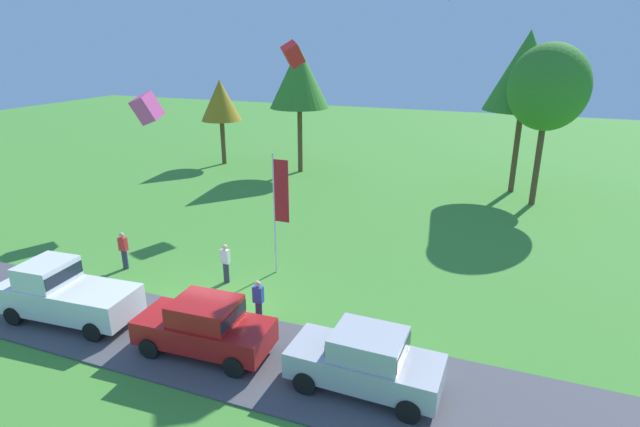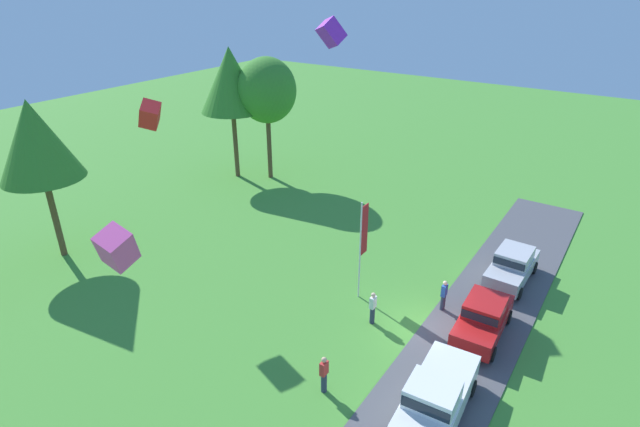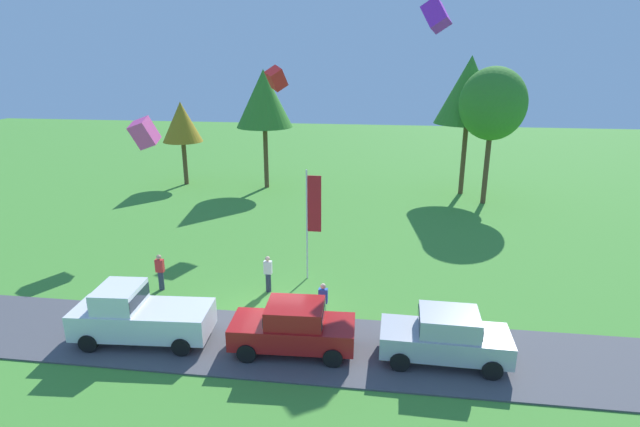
{
  "view_description": "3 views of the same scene",
  "coord_description": "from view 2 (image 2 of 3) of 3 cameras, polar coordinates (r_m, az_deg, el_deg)",
  "views": [
    {
      "loc": [
        9.54,
        -13.97,
        9.64
      ],
      "look_at": [
        1.99,
        5.64,
        2.31
      ],
      "focal_mm": 28.0,
      "sensor_mm": 36.0,
      "label": 1
    },
    {
      "loc": [
        -18.25,
        -6.39,
        15.05
      ],
      "look_at": [
        1.49,
        6.82,
        3.62
      ],
      "focal_mm": 28.0,
      "sensor_mm": 36.0,
      "label": 2
    },
    {
      "loc": [
        4.15,
        -17.78,
        10.24
      ],
      "look_at": [
        1.2,
        4.09,
        3.21
      ],
      "focal_mm": 28.0,
      "sensor_mm": 36.0,
      "label": 3
    }
  ],
  "objects": [
    {
      "name": "person_on_lawn",
      "position": [
        25.4,
        13.95,
        -9.08
      ],
      "size": [
        0.36,
        0.24,
        1.71
      ],
      "color": "#2D334C",
      "rests_on": "ground"
    },
    {
      "name": "tree_right_of_center",
      "position": [
        39.74,
        -10.17,
        14.8
      ],
      "size": [
        4.85,
        4.85,
        10.24
      ],
      "color": "brown",
      "rests_on": "ground"
    },
    {
      "name": "kite_box_over_trees",
      "position": [
        26.2,
        -18.87,
        10.64
      ],
      "size": [
        1.47,
        1.67,
        1.69
      ],
      "primitive_type": "cube",
      "rotation": [
        0.55,
        0.3,
        5.45
      ],
      "color": "red"
    },
    {
      "name": "flag_banner",
      "position": [
        24.62,
        4.92,
        -2.7
      ],
      "size": [
        0.71,
        0.08,
        5.33
      ],
      "color": "silver",
      "rests_on": "ground"
    },
    {
      "name": "pavement_strip",
      "position": [
        24.03,
        16.28,
        -14.23
      ],
      "size": [
        36.0,
        4.4,
        0.06
      ],
      "primitive_type": "cube",
      "color": "#4C4C51",
      "rests_on": "ground"
    },
    {
      "name": "car_pickup_by_flagpole",
      "position": [
        19.83,
        13.1,
        -19.85
      ],
      "size": [
        5.12,
        2.31,
        2.14
      ],
      "color": "white",
      "rests_on": "ground"
    },
    {
      "name": "ground_plane",
      "position": [
        24.5,
        11.68,
        -12.83
      ],
      "size": [
        120.0,
        120.0,
        0.0
      ],
      "primitive_type": "plane",
      "color": "#478E33"
    },
    {
      "name": "car_sedan_far_end",
      "position": [
        28.68,
        21.13,
        -5.46
      ],
      "size": [
        4.44,
        2.04,
        1.84
      ],
      "color": "#B7B7BC",
      "rests_on": "ground"
    },
    {
      "name": "kite_box_high_left",
      "position": [
        19.54,
        -22.21,
        -3.65
      ],
      "size": [
        1.49,
        1.43,
        1.91
      ],
      "primitive_type": "cube",
      "rotation": [
        0.36,
        0.3,
        4.78
      ],
      "color": "#EA4C9E"
    },
    {
      "name": "tree_far_left",
      "position": [
        39.22,
        -6.11,
        13.79
      ],
      "size": [
        4.53,
        4.53,
        9.56
      ],
      "color": "brown",
      "rests_on": "ground"
    },
    {
      "name": "person_watching_sky",
      "position": [
        20.56,
        0.46,
        -17.88
      ],
      "size": [
        0.36,
        0.24,
        1.71
      ],
      "color": "#2D334C",
      "rests_on": "ground"
    },
    {
      "name": "kite_box_near_flag",
      "position": [
        29.3,
        1.3,
        19.97
      ],
      "size": [
        1.67,
        1.58,
        1.81
      ],
      "primitive_type": "cube",
      "rotation": [
        -0.6,
        0.3,
        1.15
      ],
      "color": "purple"
    },
    {
      "name": "person_beside_suv",
      "position": [
        24.0,
        6.04,
        -10.65
      ],
      "size": [
        0.36,
        0.24,
        1.71
      ],
      "color": "#2D334C",
      "rests_on": "ground"
    },
    {
      "name": "car_sedan_near_entrance",
      "position": [
        24.24,
        18.18,
        -11.1
      ],
      "size": [
        4.47,
        2.1,
        1.84
      ],
      "color": "red",
      "rests_on": "ground"
    },
    {
      "name": "tree_far_right",
      "position": [
        30.91,
        -29.76,
        7.25
      ],
      "size": [
        4.38,
        4.38,
        9.24
      ],
      "color": "brown",
      "rests_on": "ground"
    }
  ]
}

